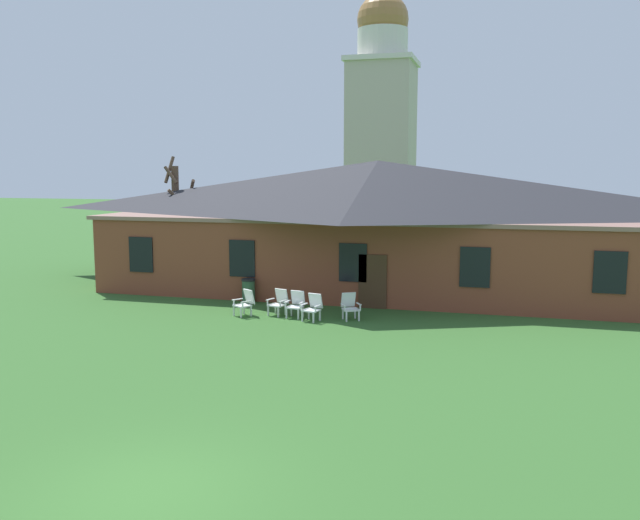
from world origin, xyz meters
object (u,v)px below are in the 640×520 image
Objects in this scene: lawn_chair_near_door at (279,302)px; lawn_chair_by_porch at (245,302)px; lawn_chair_left_end at (296,303)px; lawn_chair_right_end at (350,306)px; lawn_chair_middle at (313,307)px; trash_bin at (249,291)px.

lawn_chair_by_porch is at bearing -159.43° from lawn_chair_near_door.
lawn_chair_by_porch is 1.90m from lawn_chair_left_end.
lawn_chair_near_door is at bearing 20.57° from lawn_chair_by_porch.
lawn_chair_right_end is at bearing 6.03° from lawn_chair_by_porch.
lawn_chair_middle is (1.47, -0.54, 0.00)m from lawn_chair_near_door.
lawn_chair_by_porch and lawn_chair_near_door have the same top height.
lawn_chair_near_door is at bearing 179.40° from lawn_chair_right_end.
lawn_chair_left_end is 3.29m from trash_bin.
lawn_chair_left_end is 1.00× the size of lawn_chair_middle.
trash_bin is (-0.76, 2.23, -0.00)m from lawn_chair_by_porch.
lawn_chair_by_porch and lawn_chair_middle have the same top height.
trash_bin is at bearing 158.36° from lawn_chair_right_end.
lawn_chair_right_end is (3.85, 0.41, 0.00)m from lawn_chair_by_porch.
trash_bin is (-1.91, 1.80, -0.00)m from lawn_chair_near_door.
lawn_chair_left_end and lawn_chair_right_end have the same top height.
lawn_chair_left_end is at bearing 7.98° from lawn_chair_by_porch.
lawn_chair_near_door is 2.69m from lawn_chair_right_end.
lawn_chair_left_end is (1.88, 0.26, 0.00)m from lawn_chair_by_porch.
lawn_chair_near_door is 2.63m from trash_bin.
lawn_chair_left_end is at bearing -175.85° from lawn_chair_right_end.
lawn_chair_near_door is (1.16, 0.43, 0.00)m from lawn_chair_by_porch.
lawn_chair_middle is at bearing -2.29° from lawn_chair_by_porch.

